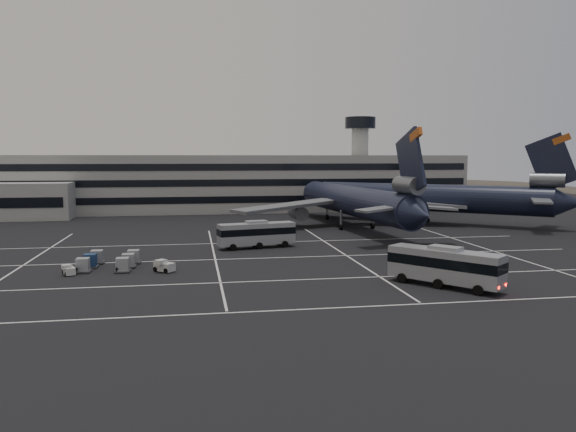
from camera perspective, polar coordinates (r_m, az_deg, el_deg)
The scene contains 11 objects.
ground at distance 71.82m, azimuth -2.47°, elevation -4.87°, with size 260.00×260.00×0.00m, color black.
lane_markings at distance 72.64m, azimuth -1.79°, elevation -4.74°, with size 90.00×55.62×0.01m.
terminal at distance 141.40m, azimuth -7.28°, elevation 3.27°, with size 125.00×26.00×24.00m.
hills at distance 242.83m, azimuth -3.26°, elevation -0.06°, with size 352.00×180.00×44.00m.
trijet_main at distance 107.19m, azimuth 6.74°, elevation 1.52°, with size 47.26×57.70×18.08m.
trijet_far at distance 119.04m, azimuth 14.42°, elevation 1.90°, with size 47.43×41.86×18.08m.
bus_near at distance 61.08m, azimuth 15.64°, elevation -4.78°, with size 9.82×11.25×4.30m.
bus_far at distance 84.01m, azimuth -3.21°, elevation -1.74°, with size 11.92×5.04×4.10m.
tug_a at distance 69.64m, azimuth -21.34°, elevation -5.16°, with size 1.87×2.27×1.27m.
tug_b at distance 68.25m, azimuth -12.39°, elevation -5.00°, with size 2.71×2.66×1.53m.
uld_cluster at distance 72.53m, azimuth -17.70°, elevation -4.37°, with size 7.30×8.34×1.71m.
Camera 1 is at (-8.76, -69.98, 13.54)m, focal length 35.00 mm.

